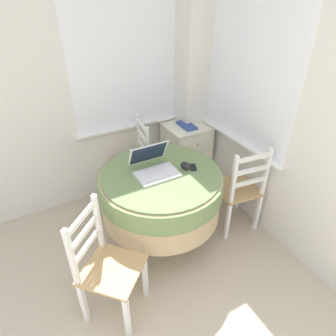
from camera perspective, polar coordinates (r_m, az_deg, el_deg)
corner_room_shell at (r=2.25m, az=1.07°, el=10.70°), size 4.15×4.47×2.55m
round_dining_table at (r=2.54m, az=-1.35°, el=-4.42°), size 1.03×1.03×0.77m
laptop at (r=2.43m, az=-2.69°, el=0.24°), size 0.34×0.33×0.22m
computer_mouse at (r=2.49m, az=3.34°, el=0.46°), size 0.07×0.11×0.05m
cell_phone at (r=2.51m, az=4.81°, el=0.16°), size 0.09×0.11×0.01m
dining_chair_near_back_window at (r=3.20m, az=-6.69°, el=0.88°), size 0.44×0.43×0.92m
dining_chair_near_right_window at (r=2.88m, az=13.35°, el=-4.11°), size 0.43×0.43×0.92m
dining_chair_camera_near at (r=2.21m, az=-11.62°, el=-18.02°), size 0.54×0.54×0.92m
corner_cabinet at (r=3.48m, az=3.42°, el=2.65°), size 0.47×0.47×0.74m
book_on_cabinet at (r=3.27m, az=3.57°, el=8.12°), size 0.13×0.25×0.02m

